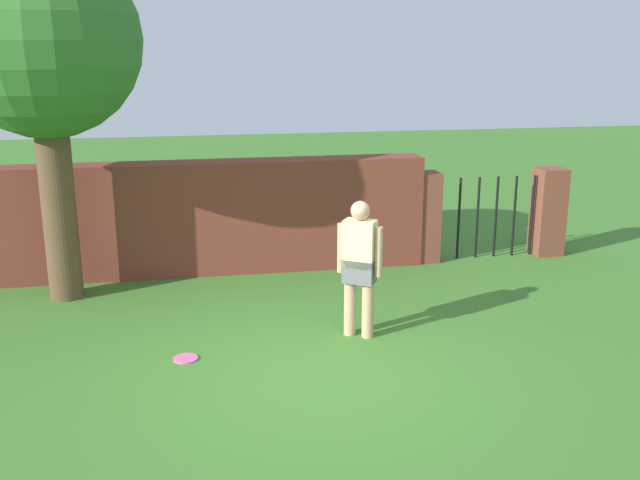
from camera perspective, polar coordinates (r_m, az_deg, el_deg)
name	(u,v)px	position (r m, az deg, el deg)	size (l,w,h in m)	color
ground_plane	(317,376)	(7.75, -0.22, -10.53)	(40.00, 40.00, 0.00)	#3D7528
brick_wall	(170,219)	(10.94, -11.54, 1.58)	(7.53, 0.50, 1.67)	brown
tree	(43,46)	(10.01, -20.67, 13.92)	(2.43, 2.43, 4.58)	brown
person	(360,263)	(8.45, 3.08, -1.77)	(0.47, 0.38, 1.62)	tan
fence_gate	(487,214)	(11.91, 12.81, 1.96)	(2.53, 0.44, 1.40)	brown
frisbee_pink	(186,358)	(8.26, -10.38, -9.02)	(0.27, 0.27, 0.02)	pink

